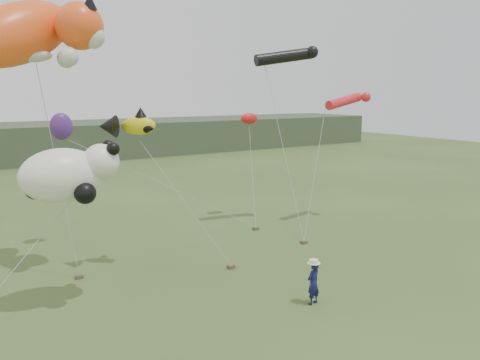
% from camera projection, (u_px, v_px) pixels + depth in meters
% --- Properties ---
extents(ground, '(120.00, 120.00, 0.00)m').
position_uv_depth(ground, '(289.00, 310.00, 16.17)').
color(ground, '#385123').
rests_on(ground, ground).
extents(headland, '(90.00, 13.00, 4.00)m').
position_uv_depth(headland, '(13.00, 144.00, 51.24)').
color(headland, '#2D3D28').
rests_on(headland, ground).
extents(festival_attendant, '(0.64, 0.48, 1.56)m').
position_uv_depth(festival_attendant, '(313.00, 283.00, 16.54)').
color(festival_attendant, '#131547').
rests_on(festival_attendant, ground).
extents(sandbag_anchors, '(15.30, 5.30, 0.15)m').
position_uv_depth(sandbag_anchors, '(188.00, 264.00, 20.39)').
color(sandbag_anchors, brown).
rests_on(sandbag_anchors, ground).
extents(cat_kite, '(6.43, 4.36, 3.81)m').
position_uv_depth(cat_kite, '(33.00, 33.00, 17.69)').
color(cat_kite, '#FF561A').
rests_on(cat_kite, ground).
extents(fish_kite, '(2.51, 1.66, 1.20)m').
position_uv_depth(fish_kite, '(127.00, 125.00, 19.00)').
color(fish_kite, yellow).
rests_on(fish_kite, ground).
extents(tube_kites, '(6.58, 2.76, 3.50)m').
position_uv_depth(tube_kites, '(312.00, 73.00, 25.98)').
color(tube_kites, black).
rests_on(tube_kites, ground).
extents(panda_kite, '(3.27, 2.11, 2.03)m').
position_uv_depth(panda_kite, '(69.00, 174.00, 15.73)').
color(panda_kite, white).
rests_on(panda_kite, ground).
extents(misc_kites, '(11.72, 0.72, 1.28)m').
position_uv_depth(misc_kites, '(134.00, 123.00, 23.84)').
color(misc_kites, red).
rests_on(misc_kites, ground).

